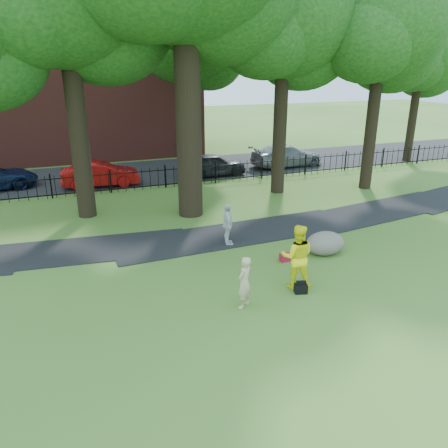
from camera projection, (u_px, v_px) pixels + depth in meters
name	position (u px, v px, depth m)	size (l,w,h in m)	color
ground	(253.00, 279.00, 14.12)	(120.00, 120.00, 0.00)	#3E6222
footpath	(236.00, 234.00, 17.88)	(36.00, 2.60, 0.03)	black
street	(151.00, 172.00, 28.17)	(80.00, 7.00, 0.02)	black
iron_fence	(165.00, 177.00, 24.45)	(44.00, 0.04, 1.20)	black
brick_building	(70.00, 72.00, 31.81)	(18.00, 8.00, 12.00)	maroon
tree_row	(188.00, 25.00, 18.86)	(26.82, 7.96, 12.42)	black
woman	(244.00, 282.00, 12.28)	(0.57, 0.37, 1.55)	#C7B689
man	(297.00, 257.00, 13.32)	(1.00, 0.78, 2.05)	#FFF715
pedestrian	(228.00, 225.00, 16.57)	(0.97, 0.40, 1.65)	silver
boulder	(325.00, 242.00, 15.98)	(1.48, 1.11, 0.86)	#6B6559
backpack	(301.00, 289.00, 13.25)	(0.38, 0.24, 0.29)	black
red_bag	(286.00, 257.00, 15.41)	(0.40, 0.25, 0.28)	maroon
red_sedan	(101.00, 174.00, 24.69)	(1.49, 4.27, 1.41)	#A50D0C
grey_car	(212.00, 165.00, 27.01)	(1.68, 4.16, 1.42)	black
silver_car	(287.00, 156.00, 29.57)	(2.03, 5.00, 1.45)	gray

